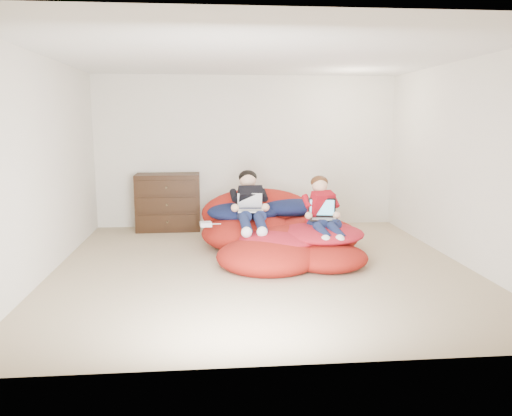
{
  "coord_description": "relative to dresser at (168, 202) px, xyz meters",
  "views": [
    {
      "loc": [
        -0.61,
        -5.86,
        1.78
      ],
      "look_at": [
        -0.05,
        0.19,
        0.7
      ],
      "focal_mm": 35.0,
      "sensor_mm": 36.0,
      "label": 1
    }
  ],
  "objects": [
    {
      "name": "older_boy",
      "position": [
        1.22,
        -1.41,
        0.22
      ],
      "size": [
        0.39,
        1.26,
        0.73
      ],
      "color": "black",
      "rests_on": "beanbag_pile"
    },
    {
      "name": "room_shell",
      "position": [
        1.3,
        -2.23,
        -0.24
      ],
      "size": [
        5.1,
        5.1,
        2.77
      ],
      "color": "tan",
      "rests_on": "ground"
    },
    {
      "name": "laptop_white",
      "position": [
        1.22,
        -1.52,
        0.17
      ],
      "size": [
        0.35,
        0.37,
        0.23
      ],
      "color": "silver",
      "rests_on": "older_boy"
    },
    {
      "name": "cream_pillow",
      "position": [
        1.11,
        -0.7,
        0.16
      ],
      "size": [
        0.44,
        0.28,
        0.28
      ],
      "primitive_type": "ellipsoid",
      "color": "beige",
      "rests_on": "beanbag_pile"
    },
    {
      "name": "dresser",
      "position": [
        0.0,
        0.0,
        0.0
      ],
      "size": [
        1.03,
        0.58,
        0.92
      ],
      "color": "#311C0D",
      "rests_on": "ground"
    },
    {
      "name": "younger_boy",
      "position": [
        2.14,
        -1.81,
        0.18
      ],
      "size": [
        0.41,
        0.98,
        0.75
      ],
      "color": "#B10F1B",
      "rests_on": "beanbag_pile"
    },
    {
      "name": "beanbag_pile",
      "position": [
        1.6,
        -1.53,
        -0.2
      ],
      "size": [
        2.18,
        2.43,
        0.85
      ],
      "color": "#AD1C13",
      "rests_on": "ground"
    },
    {
      "name": "laptop_black",
      "position": [
        2.14,
        -1.84,
        0.11
      ],
      "size": [
        0.4,
        0.34,
        0.26
      ],
      "color": "black",
      "rests_on": "younger_boy"
    },
    {
      "name": "power_adapter",
      "position": [
        0.62,
        -1.62,
        -0.04
      ],
      "size": [
        0.17,
        0.17,
        0.06
      ],
      "primitive_type": "cube",
      "rotation": [
        0.0,
        0.0,
        0.11
      ],
      "color": "silver",
      "rests_on": "beanbag_pile"
    }
  ]
}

